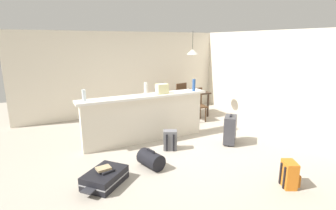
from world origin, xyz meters
The scene contains 19 objects.
ground_plane centered at (0.00, 0.00, -0.03)m, with size 13.00×13.00×0.05m, color #ADA393.
wall_back centered at (0.00, 3.05, 1.25)m, with size 6.60×0.10×2.50m, color silver.
wall_right centered at (3.05, 0.30, 1.25)m, with size 0.10×6.00×2.50m, color silver.
partition_half_wall centered at (-0.50, 0.54, 0.51)m, with size 2.80×0.20×1.02m, color silver.
bar_countertop centered at (-0.50, 0.54, 1.05)m, with size 2.96×0.40×0.05m, color white.
bottle_clear centered at (-1.79, 0.55, 1.19)m, with size 0.08×0.08×0.23m, color silver.
bottle_white centered at (-0.49, 0.52, 1.21)m, with size 0.07×0.07×0.28m, color silver.
bottle_blue centered at (0.71, 0.45, 1.21)m, with size 0.08×0.08×0.28m, color #284C89.
grocery_bag centered at (-0.09, 0.52, 1.18)m, with size 0.26×0.18×0.22m, color beige.
dining_table centered at (1.45, 1.86, 0.65)m, with size 1.10×0.80×0.74m.
dining_chair_near_partition centered at (1.43, 1.36, 0.52)m, with size 0.44×0.44×0.93m.
dining_chair_far_side centered at (1.48, 2.46, 0.52)m, with size 0.46×0.46×0.93m.
pendant_lamp centered at (1.52, 1.79, 1.92)m, with size 0.34×0.34×0.69m.
suitcase_flat_black centered at (-1.80, -0.86, 0.11)m, with size 0.85×0.82×0.22m.
backpack_grey centered at (-0.23, -0.13, 0.20)m, with size 0.33×0.32×0.42m.
backpack_orange centered at (0.74, -2.27, 0.20)m, with size 0.32×0.33×0.42m.
duffel_bag_black centered at (-0.91, -0.67, 0.15)m, with size 0.41×0.54×0.34m.
suitcase_upright_charcoal centered at (1.10, -0.46, 0.33)m, with size 0.48×0.48×0.67m.
book_stack centered at (-1.79, -0.87, 0.26)m, with size 0.29×0.23×0.07m.
Camera 1 is at (-2.65, -4.66, 2.24)m, focal length 27.95 mm.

